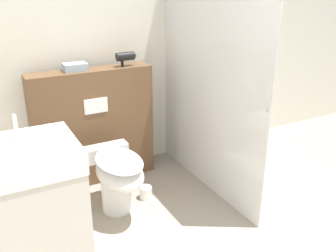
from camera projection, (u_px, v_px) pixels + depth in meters
The scene contains 8 objects.
wall_back at pixel (118, 48), 3.72m from camera, with size 8.00×0.06×2.50m.
partition_panel at pixel (94, 127), 3.60m from camera, with size 1.15×0.24×1.12m.
shower_glass at pixel (208, 80), 3.33m from camera, with size 0.04×1.62×2.10m.
toilet at pixel (117, 176), 3.13m from camera, with size 0.39×0.68×0.54m.
sink_vanity at pixel (33, 220), 2.30m from camera, with size 0.61×0.55×1.15m.
hair_drier at pixel (126, 56), 3.50m from camera, with size 0.20×0.08×0.13m.
folded_towel at pixel (75, 67), 3.34m from camera, with size 0.21×0.15×0.07m.
spare_toilet_roll at pixel (146, 192), 3.44m from camera, with size 0.11×0.11×0.11m.
Camera 1 is at (-1.32, -1.23, 1.89)m, focal length 40.00 mm.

